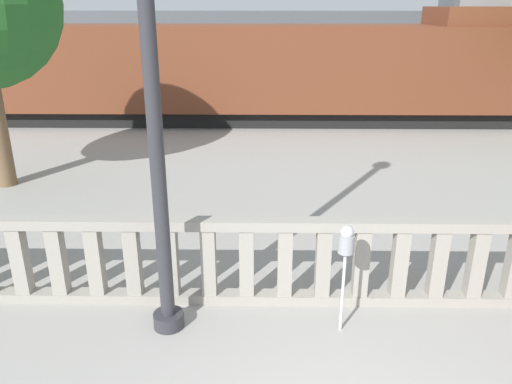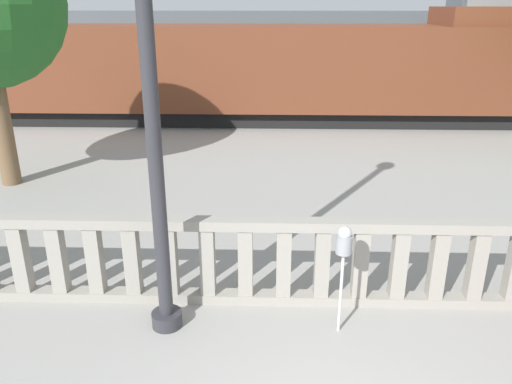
% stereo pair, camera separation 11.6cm
% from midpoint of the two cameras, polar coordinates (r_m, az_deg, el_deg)
% --- Properties ---
extents(balustrade, '(15.48, 0.24, 1.29)m').
position_cam_midpoint_polar(balustrade, '(7.05, 8.01, -8.00)').
color(balustrade, gray).
rests_on(balustrade, ground).
extents(lamppost, '(0.43, 0.43, 6.42)m').
position_cam_midpoint_polar(lamppost, '(5.71, -11.79, 16.22)').
color(lamppost, '#2D2D33').
rests_on(lamppost, ground).
extents(parking_meter, '(0.20, 0.20, 1.49)m').
position_cam_midpoint_polar(parking_meter, '(6.24, 10.55, -6.17)').
color(parking_meter, silver).
rests_on(parking_meter, ground).
extents(train_near, '(21.38, 3.17, 3.95)m').
position_cam_midpoint_polar(train_near, '(18.34, -3.73, 13.58)').
color(train_near, black).
rests_on(train_near, ground).
extents(train_far, '(25.34, 2.75, 4.29)m').
position_cam_midpoint_polar(train_far, '(28.85, 2.36, 16.48)').
color(train_far, black).
rests_on(train_far, ground).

